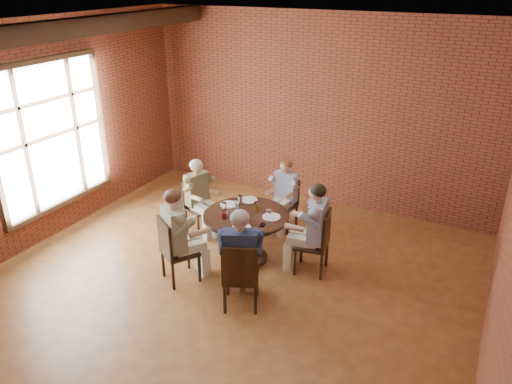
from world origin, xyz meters
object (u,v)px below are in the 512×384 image
at_px(chair_d, 173,248).
at_px(chair_b, 286,201).
at_px(chair_a, 318,240).
at_px(diner_a, 312,229).
at_px(diner_e, 241,259).
at_px(smartphone, 263,225).
at_px(chair_e, 240,274).
at_px(diner_c, 199,197).
at_px(diner_b, 284,196).
at_px(chair_c, 197,204).
at_px(dining_table, 246,228).
at_px(diner_d, 179,236).

bearing_deg(chair_d, chair_b, -75.70).
height_order(chair_a, diner_a, diner_a).
bearing_deg(diner_e, chair_b, -105.49).
height_order(chair_d, smartphone, chair_d).
height_order(chair_d, chair_e, chair_e).
bearing_deg(diner_c, diner_b, -37.65).
bearing_deg(chair_e, diner_b, -104.44).
bearing_deg(chair_a, chair_c, -105.30).
relative_size(diner_a, chair_d, 1.42).
bearing_deg(dining_table, chair_b, 85.06).
distance_m(chair_b, diner_b, 0.15).
distance_m(chair_d, diner_d, 0.19).
bearing_deg(chair_b, diner_d, -102.89).
bearing_deg(chair_c, chair_e, -112.45).
bearing_deg(chair_b, diner_a, -45.51).
relative_size(diner_b, chair_d, 1.27).
distance_m(diner_c, chair_d, 1.43).
bearing_deg(diner_a, dining_table, -90.00).
bearing_deg(diner_c, chair_e, -113.23).
distance_m(diner_a, diner_b, 1.32).
relative_size(chair_a, chair_d, 0.99).
relative_size(dining_table, diner_d, 0.91).
xyz_separation_m(diner_b, smartphone, (0.26, -1.32, 0.15)).
height_order(dining_table, diner_e, diner_e).
height_order(dining_table, chair_a, chair_a).
height_order(chair_e, diner_e, diner_e).
xyz_separation_m(diner_d, smartphone, (0.93, 0.70, 0.07)).
bearing_deg(diner_c, diner_d, -138.22).
relative_size(dining_table, diner_e, 0.91).
distance_m(diner_a, diner_e, 1.27).
bearing_deg(chair_d, diner_d, -90.00).
relative_size(diner_d, smartphone, 10.03).
xyz_separation_m(diner_a, chair_c, (-2.12, 0.27, -0.19)).
distance_m(diner_a, diner_c, 2.06).
bearing_deg(diner_e, chair_a, -141.57).
height_order(diner_d, diner_e, diner_e).
distance_m(chair_a, diner_e, 1.33).
height_order(chair_a, diner_b, diner_b).
distance_m(chair_a, chair_c, 2.22).
relative_size(chair_d, chair_e, 1.00).
xyz_separation_m(chair_b, diner_b, (-0.01, -0.07, 0.13)).
bearing_deg(chair_a, smartphone, -72.23).
xyz_separation_m(dining_table, diner_c, (-1.07, 0.39, 0.11)).
distance_m(dining_table, diner_c, 1.15).
relative_size(dining_table, smartphone, 9.12).
relative_size(diner_a, diner_d, 0.99).
bearing_deg(chair_a, chair_d, -64.97).
distance_m(chair_c, chair_d, 1.47).
bearing_deg(diner_d, chair_b, -75.11).
xyz_separation_m(dining_table, diner_e, (0.47, -1.01, 0.16)).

